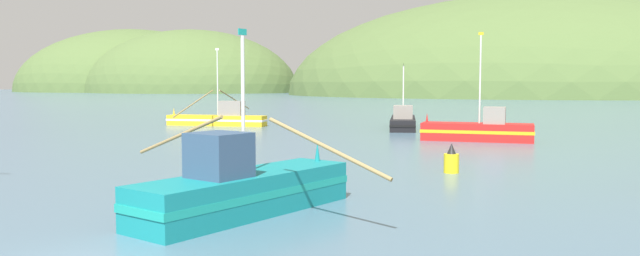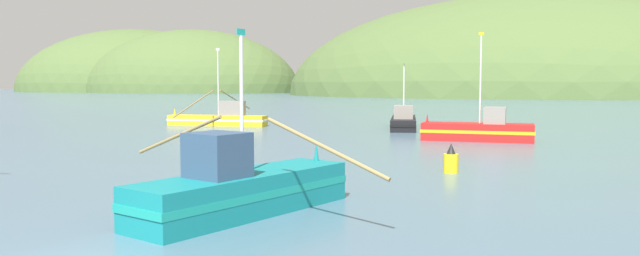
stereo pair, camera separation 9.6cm
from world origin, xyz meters
TOP-DOWN VIEW (x-y plane):
  - hill_far_right at (25.77, 207.62)m, footprint 160.47×128.37m
  - hill_mid_right at (-146.26, 250.94)m, footprint 111.59×89.27m
  - hill_far_center at (-106.61, 230.57)m, footprint 92.80×74.24m
  - fishing_boat_red at (9.29, 34.38)m, footprint 8.12×2.95m
  - fishing_boat_yellow at (-15.27, 44.55)m, footprint 10.07×17.98m
  - fishing_boat_black at (2.68, 45.10)m, footprint 3.20×10.41m
  - fishing_boat_teal at (1.52, 6.79)m, footprint 10.05×8.51m
  - channel_buoy at (7.79, 17.71)m, footprint 0.71×0.71m

SIDE VIEW (x-z plane):
  - hill_far_right at x=25.77m, z-range -32.88..32.88m
  - hill_mid_right at x=-146.26m, z-range -28.99..28.99m
  - hill_far_center at x=-106.61m, z-range -26.44..26.44m
  - channel_buoy at x=7.79m, z-range -0.13..1.27m
  - fishing_boat_black at x=2.68m, z-range -2.32..3.68m
  - fishing_boat_yellow at x=-15.27m, z-range -3.02..4.55m
  - fishing_boat_red at x=9.29m, z-range -3.13..4.73m
  - fishing_boat_teal at x=1.52m, z-range -2.14..3.82m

